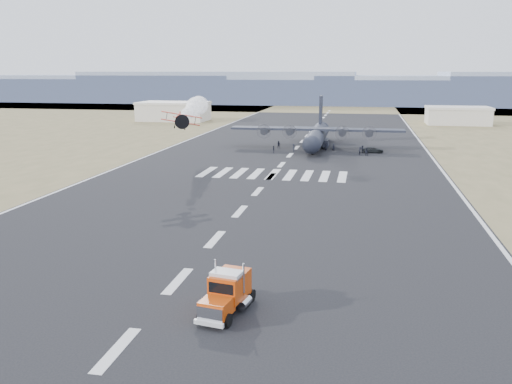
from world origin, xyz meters
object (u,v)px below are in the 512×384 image
(crew_e, at_px, (326,147))
(semi_truck, at_px, (227,292))
(crew_h, at_px, (279,145))
(crew_f, at_px, (362,149))
(hangar_left, at_px, (174,111))
(crew_c, at_px, (294,148))
(transport_aircraft, at_px, (317,135))
(crew_d, at_px, (274,149))
(aerobatic_biplane, at_px, (180,119))
(support_vehicle, at_px, (373,150))
(crew_a, at_px, (360,151))
(crew_g, at_px, (333,148))
(crew_b, at_px, (366,152))
(hangar_right, at_px, (458,115))

(crew_e, bearing_deg, semi_truck, -23.68)
(crew_h, bearing_deg, crew_f, -0.18)
(hangar_left, xyz_separation_m, crew_e, (59.04, -63.93, -2.58))
(hangar_left, relative_size, crew_c, 14.85)
(crew_c, bearing_deg, transport_aircraft, 119.96)
(crew_d, bearing_deg, hangar_left, -153.81)
(semi_truck, relative_size, aerobatic_biplane, 1.21)
(support_vehicle, distance_m, crew_c, 17.52)
(crew_c, xyz_separation_m, crew_h, (-4.04, 4.35, 0.04))
(semi_truck, height_order, crew_a, semi_truck)
(semi_truck, distance_m, crew_e, 86.11)
(transport_aircraft, height_order, crew_g, transport_aircraft)
(crew_e, bearing_deg, crew_f, 49.38)
(aerobatic_biplane, relative_size, crew_f, 3.59)
(crew_b, height_order, crew_e, crew_e)
(hangar_right, xyz_separation_m, crew_d, (-49.96, -75.23, -2.21))
(crew_b, distance_m, crew_f, 3.70)
(crew_a, bearing_deg, semi_truck, 4.52)
(support_vehicle, xyz_separation_m, crew_f, (-2.37, -0.73, 0.23))
(crew_d, distance_m, crew_f, 19.46)
(semi_truck, height_order, crew_d, semi_truck)
(crew_c, bearing_deg, crew_b, 49.50)
(crew_c, relative_size, crew_h, 0.95)
(aerobatic_biplane, relative_size, crew_g, 3.59)
(hangar_right, xyz_separation_m, crew_g, (-37.18, -70.65, -2.17))
(crew_d, height_order, crew_f, crew_f)
(aerobatic_biplane, bearing_deg, crew_d, 66.28)
(aerobatic_biplane, bearing_deg, support_vehicle, 43.52)
(crew_f, height_order, crew_g, crew_f)
(support_vehicle, relative_size, crew_c, 2.69)
(crew_d, xyz_separation_m, crew_g, (12.78, 4.57, 0.04))
(crew_a, height_order, crew_c, crew_a)
(aerobatic_biplane, distance_m, crew_h, 47.59)
(crew_d, bearing_deg, support_vehicle, 93.42)
(hangar_left, distance_m, support_vehicle, 95.77)
(crew_a, height_order, crew_d, crew_a)
(aerobatic_biplane, bearing_deg, crew_h, 68.14)
(transport_aircraft, xyz_separation_m, crew_a, (10.04, -10.02, -2.09))
(aerobatic_biplane, height_order, crew_g, aerobatic_biplane)
(hangar_right, distance_m, crew_d, 90.33)
(semi_truck, xyz_separation_m, crew_f, (9.49, 83.48, -0.74))
(transport_aircraft, bearing_deg, crew_a, -45.46)
(crew_c, distance_m, crew_d, 5.01)
(crew_b, relative_size, crew_e, 0.99)
(crew_h, bearing_deg, crew_a, -8.72)
(aerobatic_biplane, xyz_separation_m, crew_b, (27.91, 38.64, -9.73))
(crew_f, relative_size, crew_h, 0.97)
(hangar_left, xyz_separation_m, support_vehicle, (69.52, -65.82, -2.79))
(support_vehicle, bearing_deg, crew_c, 91.67)
(crew_c, bearing_deg, support_vehicle, 64.48)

